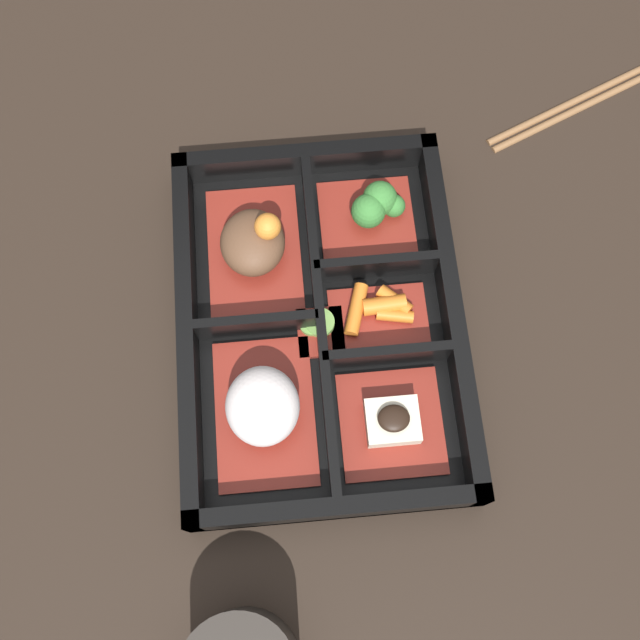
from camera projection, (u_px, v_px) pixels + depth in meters
The scene contains 10 objects.
ground_plane at pixel (320, 329), 0.66m from camera, with size 3.00×3.00×0.00m, color black.
bento_base at pixel (320, 327), 0.65m from camera, with size 0.32×0.24×0.01m.
bento_rim at pixel (322, 321), 0.64m from camera, with size 0.32×0.24×0.04m.
bowl_rice at pixel (263, 408), 0.60m from camera, with size 0.13×0.08×0.06m.
bowl_stew at pixel (254, 244), 0.65m from camera, with size 0.13×0.08×0.06m.
bowl_tofu at pixel (392, 423), 0.61m from camera, with size 0.09×0.08×0.03m.
bowl_carrots at pixel (379, 311), 0.64m from camera, with size 0.06×0.08×0.02m.
bowl_greens at pixel (373, 210), 0.67m from camera, with size 0.08×0.08×0.04m.
bowl_pickles at pixel (319, 329), 0.64m from camera, with size 0.04×0.04×0.01m.
chopsticks at pixel (586, 99), 0.73m from camera, with size 0.10×0.21×0.01m.
Camera 1 is at (-0.20, 0.02, 0.62)m, focal length 42.00 mm.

